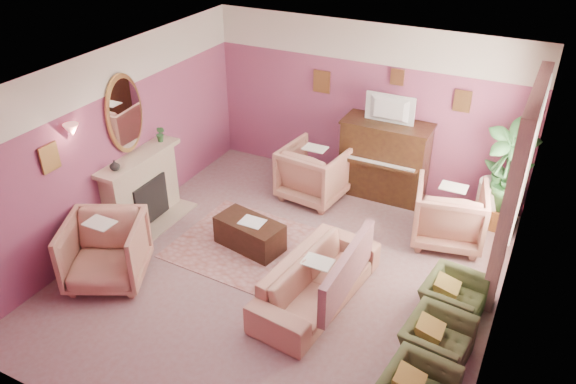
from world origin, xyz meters
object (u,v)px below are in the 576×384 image
at_px(television, 389,108).
at_px(sofa, 317,273).
at_px(coffee_table, 250,234).
at_px(floral_armchair_front, 105,248).
at_px(olive_chair_d, 454,293).
at_px(floral_armchair_left, 315,170).
at_px(piano, 384,160).
at_px(floral_armchair_right, 450,211).
at_px(olive_chair_c, 438,336).
at_px(side_table, 493,202).

relative_size(television, sofa, 0.38).
xyz_separation_m(coffee_table, floral_armchair_front, (-1.33, -1.52, 0.29)).
bearing_deg(television, olive_chair_d, -54.22).
height_order(sofa, floral_armchair_front, floral_armchair_front).
distance_m(sofa, floral_armchair_front, 2.84).
distance_m(floral_armchair_left, olive_chair_d, 3.32).
bearing_deg(sofa, piano, 92.18).
relative_size(sofa, floral_armchair_right, 2.02).
bearing_deg(floral_armchair_right, piano, 146.14).
relative_size(sofa, olive_chair_c, 2.64).
height_order(television, olive_chair_c, television).
relative_size(sofa, side_table, 2.98).
bearing_deg(olive_chair_c, side_table, 88.79).
xyz_separation_m(sofa, floral_armchair_front, (-2.68, -0.91, 0.09)).
bearing_deg(olive_chair_d, sofa, -163.20).
distance_m(television, sofa, 3.14).
height_order(sofa, olive_chair_d, sofa).
xyz_separation_m(sofa, floral_armchair_left, (-1.11, 2.35, 0.09)).
distance_m(piano, side_table, 1.84).
height_order(piano, sofa, piano).
distance_m(floral_armchair_right, floral_armchair_front, 4.90).
bearing_deg(sofa, television, 92.22).
bearing_deg(sofa, olive_chair_c, -11.39).
bearing_deg(coffee_table, piano, 62.18).
distance_m(floral_armchair_right, olive_chair_c, 2.46).
xyz_separation_m(piano, floral_armchair_right, (1.30, -0.87, -0.13)).
distance_m(sofa, floral_armchair_right, 2.40).
relative_size(television, floral_armchair_front, 0.77).
bearing_deg(floral_armchair_front, floral_armchair_right, 37.70).
bearing_deg(side_table, piano, 178.73).
xyz_separation_m(television, floral_armchair_right, (1.30, -0.82, -1.08)).
height_order(piano, floral_armchair_left, piano).
bearing_deg(television, coffee_table, -118.33).
relative_size(floral_armchair_right, olive_chair_c, 1.31).
xyz_separation_m(coffee_table, floral_armchair_left, (0.24, 1.74, 0.29)).
bearing_deg(coffee_table, sofa, -24.09).
bearing_deg(floral_armchair_front, side_table, 41.14).
bearing_deg(floral_armchair_left, sofa, -64.70).
relative_size(floral_armchair_right, olive_chair_d, 1.31).
distance_m(piano, floral_armchair_left, 1.18).
bearing_deg(floral_armchair_front, sofa, 18.72).
bearing_deg(olive_chair_c, piano, 117.92).
distance_m(floral_armchair_front, side_table, 5.82).
distance_m(floral_armchair_left, floral_armchair_front, 3.62).
xyz_separation_m(piano, television, (0.00, -0.05, 0.95)).
bearing_deg(floral_armchair_front, piano, 56.38).
xyz_separation_m(television, side_table, (1.81, 0.01, -1.25)).
distance_m(floral_armchair_right, side_table, 0.99).
bearing_deg(sofa, floral_armchair_right, 60.30).
bearing_deg(floral_armchair_left, coffee_table, -97.95).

